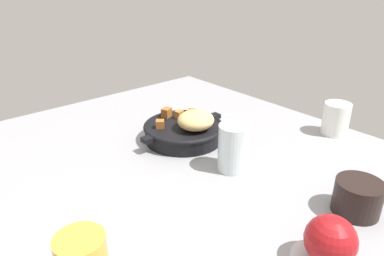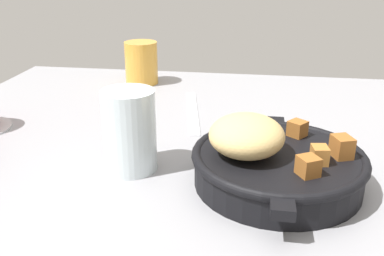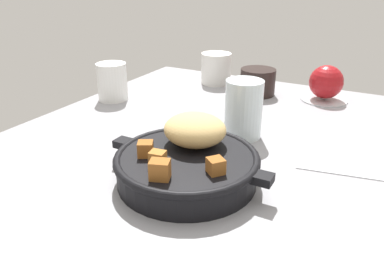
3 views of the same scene
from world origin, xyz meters
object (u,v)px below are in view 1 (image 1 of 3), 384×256
coffee_mug_dark (357,197)px  white_creamer_pitcher (336,119)px  butter_knife (136,197)px  cast_iron_skillet (185,129)px  red_apple (330,240)px  water_glass_tall (233,148)px

coffee_mug_dark → white_creamer_pitcher: 35.16cm
butter_knife → white_creamer_pitcher: bearing=159.6°
cast_iron_skillet → white_creamer_pitcher: size_ratio=2.89×
red_apple → butter_knife: size_ratio=0.36×
butter_knife → coffee_mug_dark: (-28.59, 30.34, 3.02)cm
cast_iron_skillet → butter_knife: size_ratio=1.15×
red_apple → water_glass_tall: bearing=-108.4°
water_glass_tall → white_creamer_pitcher: bearing=171.3°
butter_knife → coffee_mug_dark: 41.80cm
white_creamer_pitcher → red_apple: bearing=27.7°
coffee_mug_dark → white_creamer_pitcher: bearing=-145.1°
red_apple → white_creamer_pitcher: 50.08cm
red_apple → butter_knife: (13.06, -33.49, -4.32)cm
red_apple → white_creamer_pitcher: (-44.34, -23.28, -0.12)cm
cast_iron_skillet → white_creamer_pitcher: (-33.38, 23.63, 1.23)cm
cast_iron_skillet → red_apple: bearing=76.9°
cast_iron_skillet → white_creamer_pitcher: bearing=144.7°
red_apple → water_glass_tall: water_glass_tall is taller
butter_knife → coffee_mug_dark: coffee_mug_dark is taller
red_apple → water_glass_tall: 30.17cm
cast_iron_skillet → white_creamer_pitcher: 40.92cm
coffee_mug_dark → cast_iron_skillet: bearing=-84.0°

